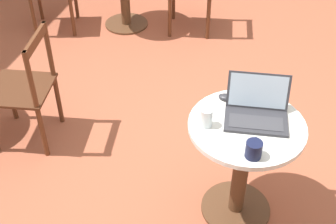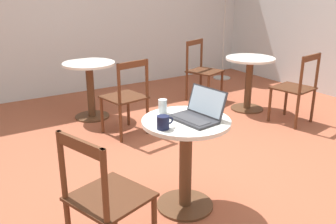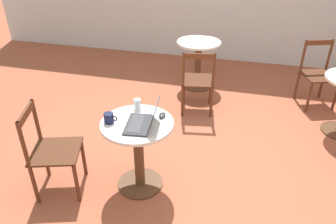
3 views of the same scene
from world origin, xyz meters
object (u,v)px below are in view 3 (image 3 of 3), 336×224
at_px(mouse, 162,115).
at_px(drinking_glass, 137,105).
at_px(cafe_table_far, 198,56).
at_px(laptop, 143,121).
at_px(chair_near_left, 51,151).
at_px(cafe_table_near, 138,144).
at_px(chair_mid_back, 318,74).
at_px(mug, 109,118).
at_px(chair_far_front, 198,81).

relative_size(mouse, drinking_glass, 0.91).
relative_size(cafe_table_far, drinking_glass, 6.66).
bearing_deg(mouse, drinking_glass, 165.57).
relative_size(laptop, mouse, 3.82).
bearing_deg(chair_near_left, cafe_table_far, 70.53).
height_order(laptop, mouse, laptop).
relative_size(cafe_table_near, cafe_table_far, 1.00).
bearing_deg(drinking_glass, chair_mid_back, 46.21).
height_order(chair_near_left, chair_mid_back, same).
distance_m(cafe_table_far, chair_near_left, 2.77).
xyz_separation_m(chair_mid_back, mug, (-2.10, -2.30, 0.33)).
bearing_deg(mug, cafe_table_far, 80.81).
height_order(chair_near_left, drinking_glass, chair_near_left).
bearing_deg(cafe_table_near, mug, -165.09).
relative_size(chair_mid_back, mug, 7.08).
distance_m(chair_far_front, drinking_glass, 1.46).
bearing_deg(drinking_glass, chair_far_front, 75.48).
bearing_deg(chair_mid_back, chair_near_left, -136.72).
xyz_separation_m(chair_far_front, laptop, (-0.21, -1.63, 0.33)).
height_order(cafe_table_far, drinking_glass, drinking_glass).
distance_m(cafe_table_near, cafe_table_far, 2.37).
xyz_separation_m(cafe_table_near, drinking_glass, (-0.07, 0.22, 0.29)).
xyz_separation_m(chair_near_left, chair_far_front, (1.05, 1.83, 0.00)).
distance_m(cafe_table_far, chair_mid_back, 1.71).
bearing_deg(chair_near_left, drinking_glass, 33.49).
relative_size(chair_near_left, mug, 7.08).
bearing_deg(cafe_table_near, laptop, -27.03).
distance_m(chair_mid_back, chair_far_front, 1.70).
height_order(mouse, mug, mug).
xyz_separation_m(mug, drinking_glass, (0.17, 0.28, 0.01)).
distance_m(chair_mid_back, drinking_glass, 2.81).
xyz_separation_m(chair_near_left, drinking_glass, (0.70, 0.46, 0.34)).
height_order(laptop, mug, laptop).
distance_m(chair_near_left, drinking_glass, 0.90).
relative_size(cafe_table_far, mouse, 7.32).
bearing_deg(cafe_table_near, cafe_table_far, 86.21).
bearing_deg(mug, chair_mid_back, 47.57).
relative_size(cafe_table_near, laptop, 1.91).
xyz_separation_m(cafe_table_near, cafe_table_far, (0.16, 2.37, 0.00)).
bearing_deg(chair_near_left, chair_mid_back, 43.28).
distance_m(cafe_table_far, drinking_glass, 2.18).
bearing_deg(laptop, mug, -175.19).
bearing_deg(chair_mid_back, mouse, -128.73).
bearing_deg(chair_mid_back, laptop, -128.25).
height_order(chair_far_front, drinking_glass, chair_far_front).
xyz_separation_m(cafe_table_near, chair_far_front, (0.29, 1.59, -0.05)).
bearing_deg(mug, mouse, 26.58).
xyz_separation_m(chair_mid_back, mouse, (-1.67, -2.08, 0.30)).
height_order(cafe_table_near, chair_near_left, chair_near_left).
distance_m(cafe_table_near, chair_near_left, 0.81).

